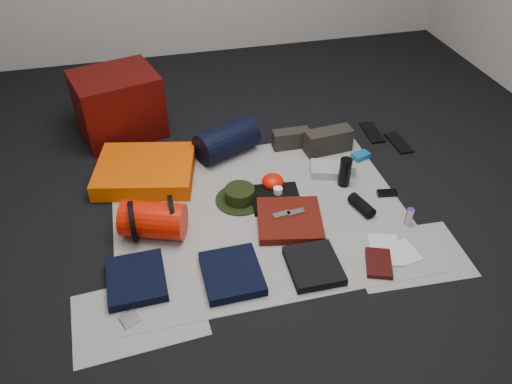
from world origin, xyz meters
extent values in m
cube|color=black|center=(0.00, 0.00, -0.01)|extent=(4.50, 4.50, 0.02)
cube|color=#B1ACA3|center=(0.00, 0.00, 0.00)|extent=(1.60, 1.30, 0.01)
cube|color=#B1ACA3|center=(-0.70, -0.55, 0.00)|extent=(0.61, 0.44, 0.00)
cube|color=#B1ACA3|center=(0.65, -0.50, 0.00)|extent=(0.60, 0.43, 0.00)
cube|color=#460705|center=(-0.71, 1.04, 0.22)|extent=(0.61, 0.55, 0.43)
cube|color=#EA5002|center=(-0.59, 0.47, 0.06)|extent=(0.65, 0.58, 0.10)
cylinder|color=red|center=(-0.58, -0.04, 0.10)|extent=(0.37, 0.29, 0.19)
cylinder|color=black|center=(-0.68, -0.04, 0.11)|extent=(0.02, 0.22, 0.22)
cylinder|color=black|center=(-0.48, -0.04, 0.11)|extent=(0.03, 0.22, 0.22)
cylinder|color=black|center=(-0.07, 0.60, 0.11)|extent=(0.44, 0.35, 0.21)
cylinder|color=black|center=(-0.09, 0.13, 0.01)|extent=(0.31, 0.31, 0.01)
cylinder|color=black|center=(-0.09, 0.13, 0.05)|extent=(0.17, 0.17, 0.07)
cube|color=#2B2722|center=(0.36, 0.59, 0.07)|extent=(0.24, 0.09, 0.12)
cube|color=#2B2722|center=(0.57, 0.48, 0.08)|extent=(0.31, 0.14, 0.15)
cube|color=black|center=(0.95, 0.62, 0.01)|extent=(0.11, 0.27, 0.01)
cube|color=black|center=(1.07, 0.46, 0.01)|extent=(0.10, 0.25, 0.01)
cube|color=black|center=(-0.70, -0.36, 0.03)|extent=(0.28, 0.31, 0.05)
cube|color=black|center=(-0.25, -0.43, 0.03)|extent=(0.28, 0.32, 0.05)
cube|color=black|center=(0.15, -0.48, 0.03)|extent=(0.25, 0.28, 0.04)
cube|color=black|center=(0.11, 0.07, 0.02)|extent=(0.30, 0.28, 0.03)
cube|color=#4F1008|center=(0.13, -0.13, 0.03)|extent=(0.40, 0.40, 0.05)
ellipsoid|color=red|center=(0.13, 0.19, 0.05)|extent=(0.14, 0.14, 0.09)
cube|color=#959D95|center=(0.49, 0.25, 0.03)|extent=(0.24, 0.21, 0.05)
cylinder|color=black|center=(0.54, 0.12, 0.10)|extent=(0.09, 0.09, 0.18)
cylinder|color=black|center=(0.55, -0.12, 0.04)|extent=(0.11, 0.18, 0.07)
cube|color=silver|center=(0.60, 0.20, 0.03)|extent=(0.11, 0.10, 0.04)
cube|color=#0F5694|center=(0.75, 0.35, 0.02)|extent=(0.13, 0.10, 0.03)
cylinder|color=#4A2476|center=(0.75, -0.29, 0.06)|extent=(0.05, 0.05, 0.11)
cylinder|color=#A9ADA9|center=(0.75, -0.29, 0.06)|extent=(0.04, 0.04, 0.10)
cube|color=black|center=(0.47, -0.53, 0.02)|extent=(0.18, 0.22, 0.03)
cube|color=beige|center=(0.55, -0.45, 0.01)|extent=(0.20, 0.25, 0.01)
cube|color=beige|center=(0.64, -0.48, 0.01)|extent=(0.14, 0.17, 0.01)
cube|color=black|center=(0.75, -0.03, 0.02)|extent=(0.12, 0.06, 0.03)
cube|color=silver|center=(-0.74, -0.57, 0.01)|extent=(0.11, 0.11, 0.01)
cylinder|color=white|center=(0.13, 0.10, 0.05)|extent=(0.05, 0.05, 0.04)
cube|color=silver|center=(0.09, -0.11, 0.06)|extent=(0.10, 0.05, 0.01)
cube|color=silver|center=(0.17, -0.11, 0.06)|extent=(0.10, 0.05, 0.01)
camera|label=1|loc=(-0.52, -2.03, 1.84)|focal=35.00mm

